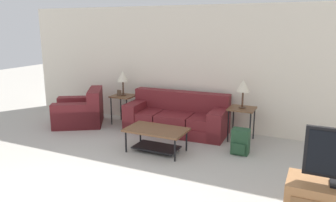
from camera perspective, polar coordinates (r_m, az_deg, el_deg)
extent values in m
cube|color=silver|center=(7.07, 4.56, 5.80)|extent=(8.67, 0.06, 2.60)
cube|color=maroon|center=(6.86, 1.42, -4.59)|extent=(2.13, 0.95, 0.22)
cube|color=maroon|center=(7.06, -3.91, -2.33)|extent=(0.71, 0.80, 0.20)
cube|color=maroon|center=(6.78, 1.37, -2.94)|extent=(0.71, 0.80, 0.20)
cube|color=maroon|center=(6.57, 7.05, -3.57)|extent=(0.71, 0.80, 0.20)
cube|color=maroon|center=(7.00, 2.33, 0.09)|extent=(2.10, 0.35, 0.40)
cube|color=maroon|center=(7.17, -5.33, -2.35)|extent=(0.32, 0.87, 0.58)
cube|color=maroon|center=(6.55, 8.85, -3.96)|extent=(0.32, 0.87, 0.58)
cube|color=maroon|center=(7.66, -15.27, -2.47)|extent=(1.37, 1.35, 0.40)
cube|color=maroon|center=(7.51, -12.58, 0.53)|extent=(0.72, 0.95, 0.40)
cube|color=maroon|center=(7.97, -14.94, -1.24)|extent=(1.01, 0.76, 0.56)
cube|color=maroon|center=(7.30, -15.70, -2.59)|extent=(1.01, 0.76, 0.56)
cube|color=brown|center=(5.76, -2.06, -5.04)|extent=(1.06, 0.63, 0.04)
cylinder|color=black|center=(5.85, -7.34, -7.05)|extent=(0.03, 0.03, 0.39)
cylinder|color=black|center=(5.43, 1.20, -8.57)|extent=(0.03, 0.03, 0.39)
cylinder|color=black|center=(6.25, -4.84, -5.62)|extent=(0.03, 0.03, 0.39)
cylinder|color=black|center=(5.86, 3.24, -6.89)|extent=(0.03, 0.03, 0.39)
cube|color=black|center=(5.87, -2.04, -8.03)|extent=(0.80, 0.44, 0.02)
cube|color=brown|center=(7.41, -7.78, 0.86)|extent=(0.49, 0.47, 0.03)
cylinder|color=black|center=(7.45, -9.84, -1.74)|extent=(0.03, 0.03, 0.62)
cylinder|color=black|center=(7.22, -7.16, -2.11)|extent=(0.03, 0.03, 0.62)
cylinder|color=black|center=(7.76, -8.21, -1.08)|extent=(0.03, 0.03, 0.62)
cylinder|color=black|center=(7.54, -5.59, -1.41)|extent=(0.03, 0.03, 0.62)
cube|color=brown|center=(6.40, 12.78, -1.31)|extent=(0.49, 0.47, 0.03)
cylinder|color=black|center=(6.35, 10.43, -4.37)|extent=(0.03, 0.03, 0.62)
cylinder|color=black|center=(6.27, 14.08, -4.80)|extent=(0.03, 0.03, 0.62)
cylinder|color=black|center=(6.71, 11.28, -3.45)|extent=(0.03, 0.03, 0.62)
cylinder|color=black|center=(6.63, 14.74, -3.84)|extent=(0.03, 0.03, 0.62)
cylinder|color=#472D1E|center=(7.41, -7.79, 1.05)|extent=(0.14, 0.14, 0.02)
cylinder|color=#472D1E|center=(7.38, -7.83, 2.26)|extent=(0.04, 0.04, 0.30)
cone|color=beige|center=(7.33, -7.89, 4.27)|extent=(0.24, 0.24, 0.22)
cylinder|color=#472D1E|center=(6.39, 12.79, -1.11)|extent=(0.14, 0.14, 0.02)
cylinder|color=#472D1E|center=(6.36, 12.86, 0.29)|extent=(0.04, 0.04, 0.30)
cone|color=beige|center=(6.31, 12.98, 2.61)|extent=(0.24, 0.24, 0.22)
cube|color=#23472D|center=(5.86, 12.51, -6.88)|extent=(0.30, 0.22, 0.45)
cube|color=#23472D|center=(5.78, 12.18, -8.12)|extent=(0.22, 0.05, 0.18)
cylinder|color=#23472D|center=(5.99, 12.04, -6.19)|extent=(0.02, 0.02, 0.33)
cylinder|color=#23472D|center=(5.96, 13.57, -6.38)|extent=(0.02, 0.02, 0.33)
cube|color=#4C3828|center=(7.37, -8.52, 1.41)|extent=(0.10, 0.04, 0.13)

